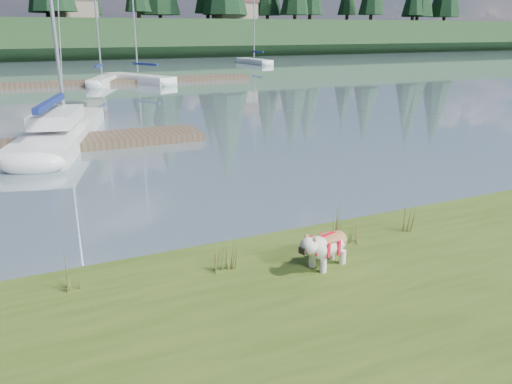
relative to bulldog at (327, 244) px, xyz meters
name	(u,v)px	position (x,y,z in m)	size (l,w,h in m)	color
ground	(52,86)	(-2.24, 33.05, -0.72)	(200.00, 200.00, 0.00)	slate
ridge	(32,39)	(-2.24, 76.05, 1.78)	(200.00, 20.00, 5.00)	#1A3218
bulldog	(327,244)	(0.00, 0.00, 0.00)	(1.01, 0.58, 0.59)	silver
sailboat_main	(65,126)	(-2.79, 13.93, -0.30)	(4.32, 9.71, 13.67)	white
dock_far	(81,83)	(-0.24, 33.05, -0.57)	(26.00, 2.20, 0.30)	#4C3D2C
sailboat_bg_2	(104,80)	(1.34, 32.79, -0.39)	(3.07, 5.62, 8.69)	white
sailboat_bg_3	(133,78)	(3.64, 33.76, -0.40)	(4.90, 7.84, 11.70)	white
sailboat_bg_5	(252,61)	(20.70, 49.51, -0.40)	(1.99, 7.38, 10.50)	white
weed_0	(231,254)	(-1.40, 0.50, -0.10)	(0.17, 0.14, 0.64)	#475B23
weed_1	(217,259)	(-1.61, 0.56, -0.18)	(0.17, 0.14, 0.47)	#475B23
weed_2	(335,229)	(0.52, 0.56, -0.05)	(0.17, 0.14, 0.78)	#475B23
weed_3	(73,273)	(-3.68, 0.86, -0.11)	(0.17, 0.14, 0.62)	#475B23
weed_4	(354,232)	(0.93, 0.57, -0.17)	(0.17, 0.14, 0.47)	#475B23
weed_5	(410,219)	(2.14, 0.56, -0.13)	(0.17, 0.14, 0.58)	#475B23
mud_lip	(164,270)	(-2.24, 1.45, -0.65)	(60.00, 0.50, 0.14)	#33281C
house_1	(74,4)	(3.76, 74.05, 6.59)	(6.30, 5.30, 4.65)	gray
house_2	(234,6)	(27.76, 72.05, 6.59)	(6.30, 5.30, 4.65)	gray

